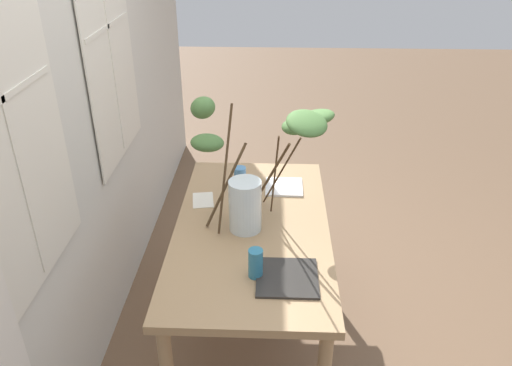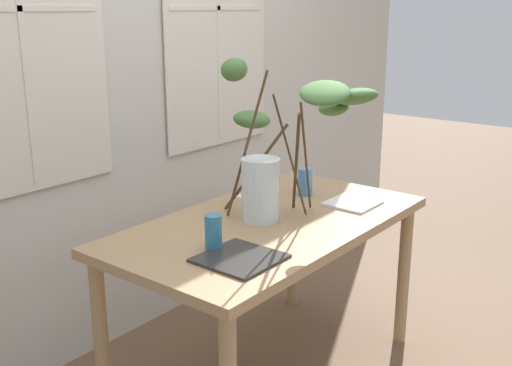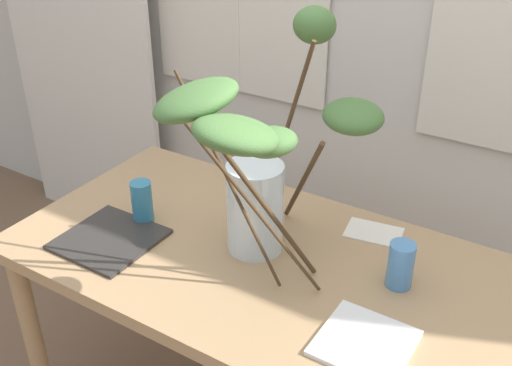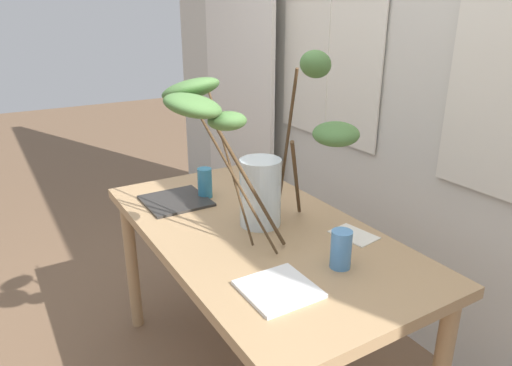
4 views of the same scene
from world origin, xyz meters
name	(u,v)px [view 4 (image 4 of 4)]	position (x,y,z in m)	size (l,w,h in m)	color
back_wall_with_windows	(430,31)	(0.00, 0.88, 1.49)	(5.34, 0.14, 2.97)	beige
curtain_sheer_side	(238,72)	(-1.45, 0.72, 1.17)	(0.90, 0.03, 2.35)	silver
dining_table	(256,248)	(0.00, 0.00, 0.68)	(1.46, 0.79, 0.77)	tan
vase_with_branches	(259,155)	(0.04, -0.01, 1.08)	(0.45, 0.79, 0.69)	silver
drinking_glass_blue_left	(205,183)	(-0.40, -0.03, 0.84)	(0.07, 0.07, 0.14)	teal
drinking_glass_blue_right	(341,249)	(0.40, 0.09, 0.83)	(0.07, 0.07, 0.13)	#4C84BC
plate_square_left	(176,201)	(-0.41, -0.18, 0.77)	(0.27, 0.27, 0.01)	#2D2B28
plate_square_right	(278,289)	(0.41, -0.17, 0.77)	(0.22, 0.22, 0.01)	white
napkin_folded	(354,235)	(0.25, 0.29, 0.77)	(0.17, 0.11, 0.00)	silver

